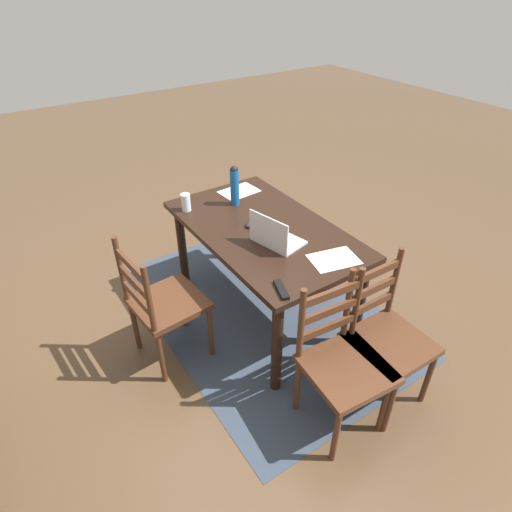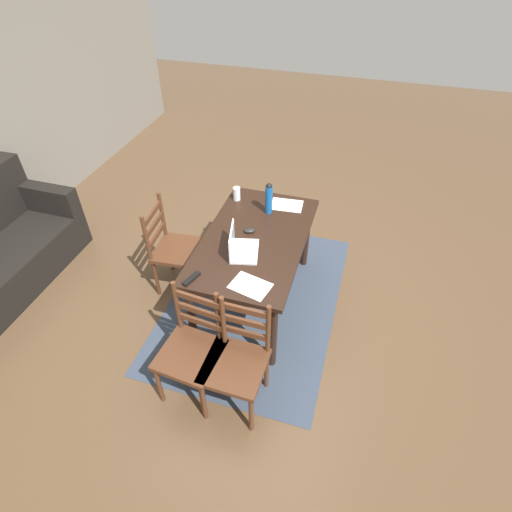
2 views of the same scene
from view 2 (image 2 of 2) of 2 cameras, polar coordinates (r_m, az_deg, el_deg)
ground_plane at (r=4.07m, az=-0.18°, el=-6.03°), size 14.00×14.00×0.00m
area_rug at (r=4.07m, az=-0.18°, el=-6.00°), size 2.30×1.57×0.01m
dining_table at (r=3.61m, az=-0.21°, el=1.25°), size 1.48×0.87×0.78m
chair_left_far at (r=3.15m, az=-8.83°, el=-12.77°), size 0.48×0.48×0.95m
chair_left_near at (r=3.07m, az=-2.77°, el=-14.41°), size 0.45×0.45×0.95m
chair_far_head at (r=3.99m, az=-11.32°, el=1.02°), size 0.48×0.48×0.95m
laptop at (r=3.36m, az=-2.38°, el=1.33°), size 0.36×0.29×0.23m
water_bottle at (r=3.76m, az=1.80°, el=8.12°), size 0.07×0.07×0.31m
drinking_glass at (r=3.99m, az=-2.70°, el=8.68°), size 0.07×0.07×0.13m
computer_mouse at (r=3.59m, az=-0.91°, el=3.58°), size 0.10×0.12×0.03m
tv_remote at (r=3.19m, az=-9.02°, el=-3.12°), size 0.18×0.10×0.02m
paper_stack_left at (r=3.95m, az=4.32°, el=7.10°), size 0.23×0.31×0.00m
paper_stack_right at (r=3.10m, az=-0.80°, el=-4.19°), size 0.27×0.34×0.00m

